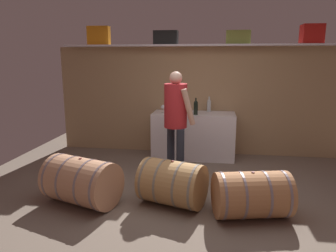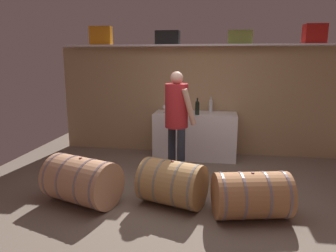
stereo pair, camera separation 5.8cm
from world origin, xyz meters
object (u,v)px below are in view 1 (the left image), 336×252
toolcase_black (166,38)px  wine_bottle_dark (196,107)px  toolcase_orange (99,36)px  wine_glass (163,107)px  wine_barrel_near (82,181)px  wine_barrel_flank (172,183)px  winemaker_pouring (176,114)px  toolcase_olive (238,37)px  wine_barrel_far (252,195)px  work_cabinet (193,135)px  toolcase_red (312,34)px  wine_bottle_clear (209,105)px

toolcase_black → wine_bottle_dark: 1.42m
toolcase_orange → wine_bottle_dark: 2.32m
toolcase_black → wine_glass: bearing=-91.2°
wine_barrel_near → wine_barrel_flank: wine_barrel_near is taller
toolcase_black → winemaker_pouring: bearing=-73.8°
toolcase_olive → wine_barrel_far: toolcase_olive is taller
work_cabinet → wine_barrel_flank: bearing=-93.6°
toolcase_olive → winemaker_pouring: 1.98m
wine_barrel_near → wine_barrel_flank: 1.16m
toolcase_orange → wine_bottle_dark: (1.89, -0.39, -1.28)m
toolcase_olive → wine_barrel_flank: (-0.88, -2.24, -1.92)m
toolcase_black → toolcase_red: bearing=0.7°
wine_barrel_far → wine_barrel_flank: size_ratio=1.04×
toolcase_black → wine_bottle_dark: toolcase_black is taller
toolcase_red → wine_bottle_dark: (-1.96, -0.39, -1.27)m
toolcase_black → wine_barrel_near: toolcase_black is taller
work_cabinet → wine_barrel_near: 2.52m
toolcase_red → wine_bottle_dark: toolcase_red is taller
work_cabinet → wine_glass: wine_glass is taller
wine_bottle_dark → wine_barrel_far: size_ratio=0.31×
wine_barrel_flank → winemaker_pouring: (-0.08, 0.98, 0.72)m
toolcase_red → wine_barrel_far: bearing=-116.8°
toolcase_orange → wine_barrel_far: toolcase_orange is taller
toolcase_olive → wine_barrel_near: size_ratio=0.41×
wine_glass → wine_barrel_far: bearing=-56.9°
toolcase_orange → toolcase_olive: size_ratio=0.96×
toolcase_red → wine_barrel_flank: (-2.13, -2.24, -1.96)m
wine_bottle_clear → wine_glass: (-0.83, -0.25, -0.03)m
wine_glass → wine_barrel_flank: size_ratio=0.16×
wine_barrel_flank → toolcase_orange: bearing=145.5°
toolcase_black → wine_barrel_flank: 2.98m
toolcase_olive → wine_bottle_clear: (-0.49, -0.03, -1.23)m
work_cabinet → wine_bottle_clear: 0.64m
toolcase_olive → wine_barrel_far: (0.08, -2.43, -1.93)m
toolcase_red → winemaker_pouring: 2.83m
toolcase_red → wine_glass: 2.89m
toolcase_black → wine_barrel_flank: size_ratio=0.48×
toolcase_orange → work_cabinet: size_ratio=0.27×
toolcase_black → wine_glass: 1.29m
toolcase_orange → wine_glass: (1.28, -0.28, -1.31)m
toolcase_red → winemaker_pouring: (-2.21, -1.26, -1.24)m
toolcase_red → wine_bottle_clear: bearing=179.7°
toolcase_black → toolcase_red: size_ratio=1.25×
toolcase_olive → winemaker_pouring: bearing=-124.8°
wine_bottle_clear → toolcase_red: bearing=0.9°
wine_glass → winemaker_pouring: bearing=-69.9°
work_cabinet → wine_barrel_near: (-1.28, -2.17, -0.12)m
toolcase_black → toolcase_olive: bearing=0.7°
toolcase_black → wine_barrel_near: bearing=-106.2°
toolcase_orange → wine_bottle_clear: bearing=-4.2°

